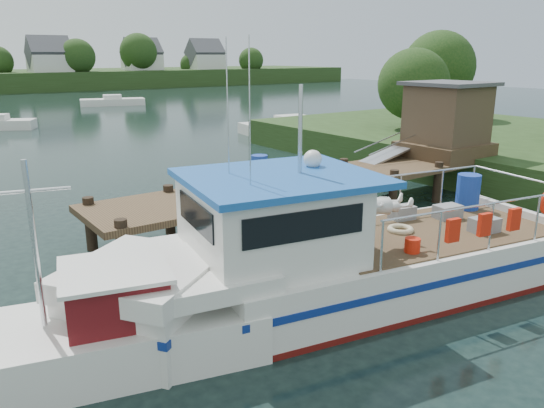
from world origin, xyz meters
TOP-DOWN VIEW (x-y plane):
  - ground_plane at (0.00, 0.00)m, footprint 160.00×160.00m
  - dock at (6.51, 0.01)m, footprint 16.60×3.00m
  - lobster_boat at (-2.11, -5.33)m, footprint 12.28×5.35m
  - work_boat at (-7.73, -4.71)m, footprint 7.48×3.76m
  - moored_far at (10.99, 45.98)m, footprint 7.32×4.14m
  - moored_c at (14.43, 17.37)m, footprint 7.98×3.64m

SIDE VIEW (x-z plane):
  - ground_plane at x=0.00m, z-range 0.00..0.00m
  - moored_far at x=10.99m, z-range -0.15..1.03m
  - moored_c at x=14.43m, z-range -0.16..1.06m
  - work_boat at x=-7.73m, z-range -1.34..2.59m
  - lobster_boat at x=-2.11m, z-range -1.88..4.02m
  - dock at x=6.51m, z-range -0.15..4.63m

